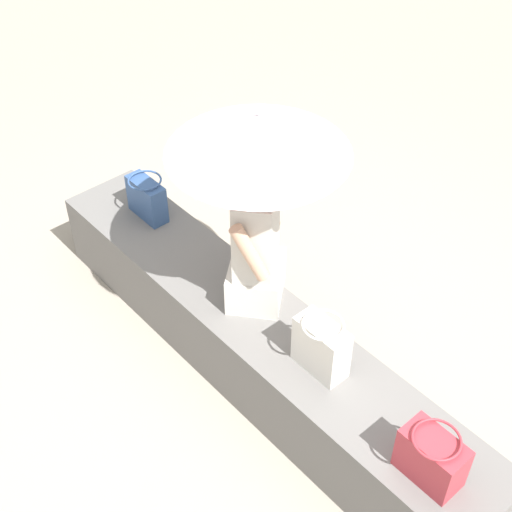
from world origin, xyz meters
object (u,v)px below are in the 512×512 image
at_px(handbag_black, 147,198).
at_px(shoulder_bag_spare, 432,457).
at_px(tote_bag_canvas, 321,347).
at_px(person_seated, 256,241).
at_px(parasol, 258,134).

xyz_separation_m(handbag_black, shoulder_bag_spare, (-2.26, 0.13, -0.00)).
height_order(tote_bag_canvas, shoulder_bag_spare, tote_bag_canvas).
relative_size(person_seated, handbag_black, 3.29).
relative_size(tote_bag_canvas, shoulder_bag_spare, 1.09).
xyz_separation_m(parasol, shoulder_bag_spare, (-1.36, 0.23, -0.84)).
relative_size(parasol, shoulder_bag_spare, 3.91).
xyz_separation_m(person_seated, tote_bag_canvas, (-0.58, 0.10, -0.24)).
distance_m(parasol, tote_bag_canvas, 1.05).
bearing_deg(shoulder_bag_spare, tote_bag_canvas, -5.46).
distance_m(person_seated, parasol, 0.59).
xyz_separation_m(person_seated, parasol, (0.06, -0.06, 0.58)).
xyz_separation_m(parasol, tote_bag_canvas, (-0.63, 0.16, -0.82)).
bearing_deg(parasol, person_seated, 131.27).
distance_m(person_seated, handbag_black, 0.99).
height_order(person_seated, handbag_black, person_seated).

